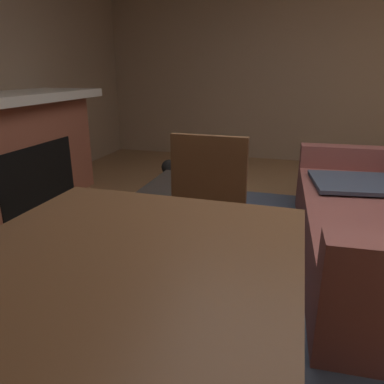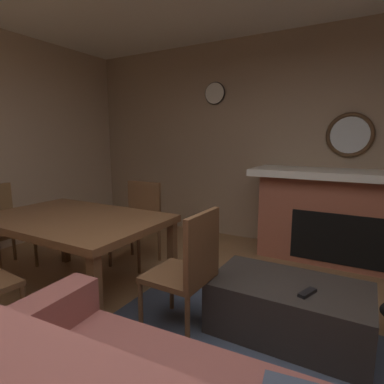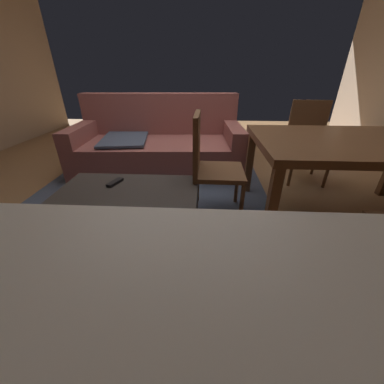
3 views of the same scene
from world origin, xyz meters
name	(u,v)px [view 1 (image 1 of 3)]	position (x,y,z in m)	size (l,w,h in m)	color
floor	(318,284)	(0.00, 0.00, 0.00)	(8.08, 8.08, 0.00)	olive
wall_left	(322,61)	(-3.37, 0.00, 1.38)	(0.12, 6.62, 2.76)	#9E846B
area_rug	(271,251)	(-0.35, -0.32, 0.01)	(2.60, 2.00, 0.01)	#3D475B
fireplace	(10,153)	(-0.55, -2.73, 0.54)	(2.02, 0.76, 1.07)	#9E5642
ottoman_coffee_table	(181,216)	(-0.35, -1.02, 0.20)	(1.10, 0.63, 0.40)	#2D2826
tv_remote	(200,186)	(-0.49, -0.91, 0.41)	(0.05, 0.16, 0.02)	black
dining_table	(77,331)	(1.48, -0.68, 0.67)	(1.61, 1.05, 0.74)	brown
dining_chair_west	(203,211)	(0.28, -0.68, 0.52)	(0.45, 0.45, 0.93)	brown
small_dog	(165,182)	(-1.23, -1.48, 0.18)	(0.60, 0.29, 0.31)	black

